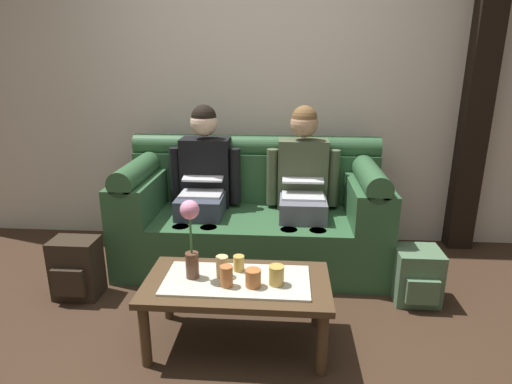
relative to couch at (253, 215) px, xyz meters
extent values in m
plane|color=#382619|center=(0.00, -1.17, -0.38)|extent=(14.00, 14.00, 0.00)
cube|color=beige|center=(0.00, 0.53, 1.07)|extent=(6.00, 0.12, 2.90)
cube|color=black|center=(1.74, 0.41, 1.07)|extent=(0.20, 0.20, 2.90)
cube|color=#2D5633|center=(0.00, -0.07, -0.17)|extent=(1.99, 0.88, 0.42)
cube|color=#2D5633|center=(0.00, 0.26, 0.24)|extent=(1.99, 0.22, 0.40)
cylinder|color=#2D5633|center=(0.00, 0.26, 0.50)|extent=(1.99, 0.18, 0.18)
cube|color=#2D5633|center=(-0.85, -0.07, 0.18)|extent=(0.28, 0.88, 0.28)
cylinder|color=#2D5633|center=(-0.85, -0.07, 0.37)|extent=(0.18, 0.88, 0.18)
cube|color=#2D5633|center=(0.85, -0.07, 0.18)|extent=(0.28, 0.88, 0.28)
cylinder|color=#2D5633|center=(0.85, -0.07, 0.37)|extent=(0.18, 0.88, 0.18)
cube|color=#383D4C|center=(-0.38, -0.13, 0.12)|extent=(0.34, 0.40, 0.15)
cylinder|color=#383D4C|center=(-0.48, -0.39, -0.17)|extent=(0.12, 0.12, 0.42)
cylinder|color=#383D4C|center=(-0.28, -0.39, -0.17)|extent=(0.12, 0.12, 0.42)
cube|color=black|center=(-0.38, 0.11, 0.31)|extent=(0.38, 0.22, 0.54)
cylinder|color=black|center=(-0.62, 0.07, 0.29)|extent=(0.09, 0.09, 0.44)
cylinder|color=black|center=(-0.15, 0.07, 0.29)|extent=(0.09, 0.09, 0.44)
sphere|color=beige|center=(-0.38, 0.09, 0.71)|extent=(0.21, 0.21, 0.21)
sphere|color=black|center=(-0.38, 0.09, 0.75)|extent=(0.19, 0.19, 0.19)
cube|color=silver|center=(-0.38, -0.11, 0.20)|extent=(0.31, 0.22, 0.02)
cube|color=silver|center=(-0.38, 0.02, 0.31)|extent=(0.31, 0.21, 0.06)
cube|color=black|center=(-0.38, 0.01, 0.31)|extent=(0.27, 0.18, 0.05)
cube|color=#595B66|center=(0.38, -0.13, 0.12)|extent=(0.34, 0.40, 0.15)
cylinder|color=#595B66|center=(0.28, -0.39, -0.17)|extent=(0.12, 0.12, 0.42)
cylinder|color=#595B66|center=(0.48, -0.39, -0.17)|extent=(0.12, 0.12, 0.42)
cube|color=#475138|center=(0.38, 0.11, 0.31)|extent=(0.38, 0.22, 0.54)
cylinder|color=#475138|center=(0.15, 0.07, 0.29)|extent=(0.09, 0.09, 0.44)
cylinder|color=#475138|center=(0.62, 0.07, 0.29)|extent=(0.09, 0.09, 0.44)
sphere|color=tan|center=(0.38, 0.09, 0.71)|extent=(0.21, 0.21, 0.21)
sphere|color=brown|center=(0.38, 0.09, 0.75)|extent=(0.19, 0.19, 0.19)
cube|color=silver|center=(0.38, -0.11, 0.20)|extent=(0.31, 0.22, 0.02)
cube|color=silver|center=(0.38, 0.02, 0.31)|extent=(0.31, 0.21, 0.05)
cube|color=black|center=(0.38, 0.01, 0.31)|extent=(0.27, 0.18, 0.04)
cube|color=#47331E|center=(0.00, -1.08, 0.00)|extent=(1.01, 0.54, 0.04)
cube|color=beige|center=(0.00, -1.08, 0.02)|extent=(0.79, 0.38, 0.01)
cylinder|color=#47331E|center=(-0.46, -1.30, -0.20)|extent=(0.06, 0.06, 0.36)
cylinder|color=#47331E|center=(0.46, -1.30, -0.20)|extent=(0.06, 0.06, 0.36)
cylinder|color=#47331E|center=(-0.46, -0.87, -0.20)|extent=(0.06, 0.06, 0.36)
cylinder|color=#47331E|center=(0.46, -0.87, -0.20)|extent=(0.06, 0.06, 0.36)
cylinder|color=brown|center=(-0.24, -1.08, 0.10)|extent=(0.07, 0.07, 0.14)
cylinder|color=#3D7538|center=(-0.24, -1.08, 0.28)|extent=(0.01, 0.01, 0.21)
sphere|color=pink|center=(-0.24, -1.08, 0.42)|extent=(0.10, 0.10, 0.10)
cylinder|color=gold|center=(0.22, -1.12, 0.08)|extent=(0.08, 0.08, 0.11)
cylinder|color=#B26633|center=(0.10, -1.15, 0.08)|extent=(0.08, 0.08, 0.10)
cylinder|color=#DBB77A|center=(-0.08, -1.06, 0.09)|extent=(0.07, 0.07, 0.12)
cylinder|color=gold|center=(0.00, -0.98, 0.07)|extent=(0.06, 0.06, 0.09)
cylinder|color=#B26633|center=(-0.05, -1.16, 0.09)|extent=(0.07, 0.07, 0.11)
cube|color=#4C6B4C|center=(1.13, -0.53, -0.19)|extent=(0.29, 0.27, 0.36)
cube|color=#4C6B4C|center=(1.13, -0.69, -0.23)|extent=(0.20, 0.05, 0.16)
cube|color=#2D2319|center=(-1.14, -0.65, -0.17)|extent=(0.30, 0.21, 0.41)
cube|color=#2D2319|center=(-1.14, -0.77, -0.21)|extent=(0.21, 0.05, 0.18)
camera|label=1|loc=(0.26, -3.16, 1.17)|focal=30.10mm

